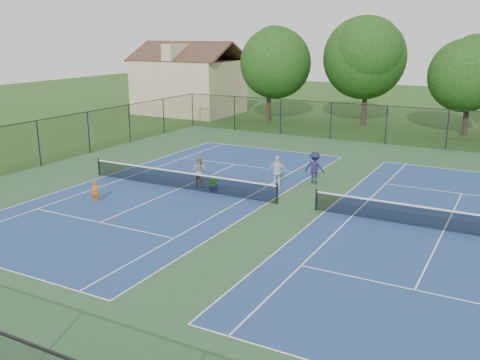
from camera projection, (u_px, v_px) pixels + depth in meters
The scene contains 15 objects.
ground at pixel (296, 207), 26.65m from camera, with size 140.00×140.00×0.00m, color #234716.
court_pad at pixel (296, 207), 26.65m from camera, with size 36.00×36.00×0.01m, color #2F5431.
tennis_court_left at pixel (180, 187), 29.84m from camera, with size 12.00×23.83×1.07m.
tennis_court_right at pixel (444, 229), 23.40m from camera, with size 12.00×23.83×1.07m.
perimeter_fence at pixel (297, 176), 26.22m from camera, with size 36.08×36.08×3.02m.
tree_back_a at pixel (269, 59), 51.38m from camera, with size 6.80×6.80×9.15m.
tree_back_b at pixel (368, 54), 48.79m from camera, with size 7.60×7.60×10.03m.
tree_back_c at pixel (471, 70), 44.10m from camera, with size 6.00×6.00×8.40m.
clapboard_house at pixel (189, 84), 57.60m from camera, with size 10.80×8.10×7.65m.
child_player at pixel (95, 192), 27.25m from camera, with size 0.41×0.27×1.13m, color #D55C0E.
instructor at pixel (199, 171), 30.03m from camera, with size 0.86×0.67×1.77m, color gray.
bystander_a at pixel (277, 172), 29.69m from camera, with size 1.09×0.45×1.86m, color silver.
bystander_b at pixel (315, 167), 30.70m from camera, with size 1.20×0.69×1.86m, color #1D1C3E.
ball_crate at pixel (213, 189), 29.28m from camera, with size 0.37×0.28×0.31m, color navy.
ball_hopper at pixel (213, 182), 29.19m from camera, with size 0.34×0.26×0.42m, color green.
Camera 1 is at (9.63, -23.61, 8.34)m, focal length 40.00 mm.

